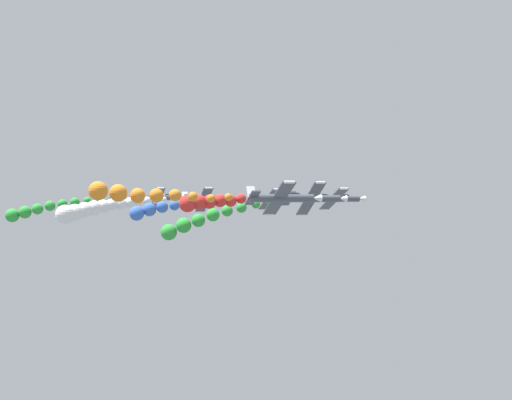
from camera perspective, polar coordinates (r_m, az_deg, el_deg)
airplane_lead at (r=108.58m, az=7.47°, el=0.13°), size 8.94×10.35×4.06m
smoke_trail_lead at (r=103.12m, az=-5.04°, el=-1.88°), size 5.10×23.19×7.44m
airplane_left_inner at (r=114.47m, az=1.57°, el=0.10°), size 8.90×10.35×4.16m
smoke_trail_left_inner at (r=109.10m, az=-8.60°, el=-0.73°), size 2.80×19.53×4.27m
airplane_right_inner at (r=95.63m, az=5.38°, el=0.14°), size 8.25×10.35×5.45m
smoke_trail_right_inner at (r=90.00m, az=-4.20°, el=-0.15°), size 2.87×14.90×2.71m
airplane_left_outer at (r=121.20m, az=-4.57°, el=0.05°), size 8.45×10.35×5.11m
smoke_trail_left_outer at (r=114.42m, az=-14.85°, el=-0.81°), size 8.10×21.94×4.85m
airplane_right_outer at (r=82.02m, az=2.49°, el=0.19°), size 8.65×10.35×4.73m
smoke_trail_right_outer at (r=75.59m, az=-11.07°, el=0.57°), size 4.67×18.12×2.60m
airplane_trailing at (r=129.80m, az=-8.85°, el=0.23°), size 8.75×10.35×4.52m
smoke_trail_trailing at (r=130.21m, az=-19.23°, el=-0.78°), size 4.61×23.35×5.46m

